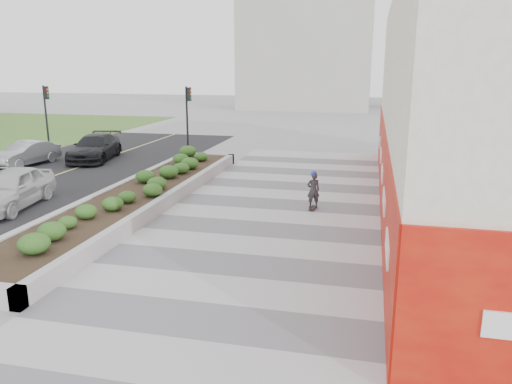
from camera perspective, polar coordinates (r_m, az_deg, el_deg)
ground at (r=12.50m, az=-4.42°, el=-11.37°), size 160.00×160.00×0.00m
walkway at (r=15.15m, az=-1.03°, el=-6.59°), size 8.00×36.00×0.01m
building at (r=20.07m, az=23.41°, el=9.06°), size 6.04×24.08×8.00m
planter at (r=20.47m, az=-13.35°, el=-0.20°), size 3.00×18.00×0.90m
traffic_signal_near at (r=30.30m, az=-7.78°, el=9.15°), size 0.33×0.28×4.20m
traffic_signal_far at (r=34.22m, az=-22.83°, el=8.75°), size 0.33×0.28×4.20m
distant_bldg_north_l at (r=66.43m, az=5.97°, el=18.17°), size 16.00×12.00×20.00m
distant_bldg_north_r at (r=71.97m, az=23.45°, el=18.42°), size 14.00×10.00×24.00m
manhole_cover at (r=15.04m, az=0.83°, el=-6.75°), size 0.44×0.44×0.01m
skateboarder at (r=19.20m, az=6.57°, el=0.24°), size 0.59×0.73×1.53m
car_white at (r=21.54m, az=-26.26°, el=0.38°), size 2.52×4.78×1.55m
car_silver at (r=30.50m, az=-24.79°, el=4.01°), size 1.94×4.14×1.31m
car_dark at (r=30.76m, az=-17.93°, el=4.86°), size 3.03×5.38×1.47m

